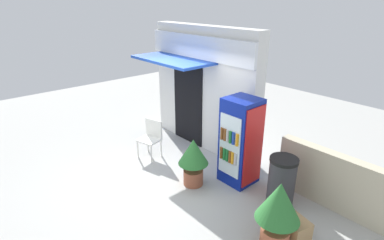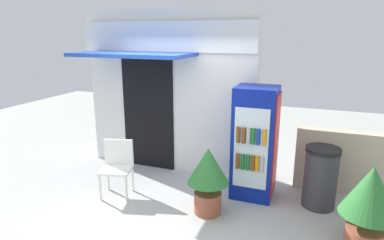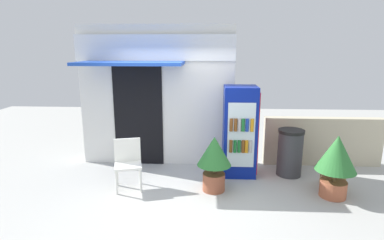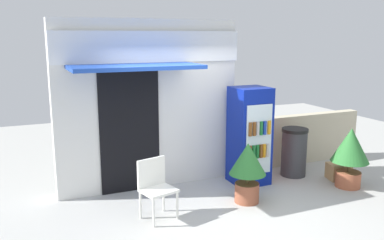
% 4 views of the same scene
% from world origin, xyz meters
% --- Properties ---
extents(ground, '(16.00, 16.00, 0.00)m').
position_xyz_m(ground, '(0.00, 0.00, 0.00)').
color(ground, '#B2B2AD').
extents(storefront_building, '(3.26, 1.31, 2.95)m').
position_xyz_m(storefront_building, '(-0.50, 1.65, 1.53)').
color(storefront_building, silver).
rests_on(storefront_building, ground).
extents(drink_cooler, '(0.65, 0.67, 1.77)m').
position_xyz_m(drink_cooler, '(1.24, 1.05, 0.89)').
color(drink_cooler, navy).
rests_on(drink_cooler, ground).
extents(plastic_chair, '(0.56, 0.52, 0.89)m').
position_xyz_m(plastic_chair, '(-0.82, 0.32, 0.52)').
color(plastic_chair, white).
rests_on(plastic_chair, ground).
extents(potted_plant_near_shop, '(0.60, 0.60, 0.99)m').
position_xyz_m(potted_plant_near_shop, '(0.73, 0.27, 0.61)').
color(potted_plant_near_shop, '#995138').
rests_on(potted_plant_near_shop, ground).
extents(potted_plant_curbside, '(0.66, 0.66, 1.08)m').
position_xyz_m(potted_plant_curbside, '(2.75, 0.14, 0.67)').
color(potted_plant_curbside, '#AD5B3D').
rests_on(potted_plant_curbside, ground).
extents(trash_bin, '(0.50, 0.50, 0.93)m').
position_xyz_m(trash_bin, '(2.24, 1.05, 0.47)').
color(trash_bin, '#38383D').
rests_on(trash_bin, ground).
extents(stone_boundary_wall, '(2.48, 0.21, 1.04)m').
position_xyz_m(stone_boundary_wall, '(3.07, 1.67, 0.52)').
color(stone_boundary_wall, beige).
rests_on(stone_boundary_wall, ground).
extents(cardboard_box, '(0.46, 0.42, 0.30)m').
position_xyz_m(cardboard_box, '(2.88, 0.51, 0.15)').
color(cardboard_box, tan).
rests_on(cardboard_box, ground).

